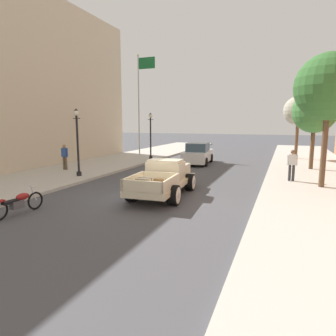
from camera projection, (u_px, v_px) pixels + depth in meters
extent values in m
plane|color=#47474C|center=(144.00, 199.00, 12.69)|extent=(140.00, 140.00, 0.00)
cube|color=#B7B2A8|center=(17.00, 184.00, 15.29)|extent=(5.50, 64.00, 0.15)
cube|color=beige|center=(163.00, 183.00, 13.23)|extent=(2.07, 5.00, 0.24)
cube|color=beige|center=(166.00, 171.00, 13.48)|extent=(1.63, 1.20, 0.80)
cube|color=beige|center=(165.00, 161.00, 13.36)|extent=(1.49, 1.02, 0.12)
cube|color=#3D4C5B|center=(169.00, 165.00, 13.99)|extent=(1.33, 0.12, 0.44)
cube|color=beige|center=(174.00, 169.00, 14.72)|extent=(1.41, 1.58, 0.52)
cube|color=silver|center=(178.00, 168.00, 15.48)|extent=(0.68, 0.14, 0.47)
cube|color=beige|center=(152.00, 187.00, 11.89)|extent=(1.82, 2.20, 0.04)
cube|color=beige|center=(133.00, 180.00, 12.10)|extent=(0.21, 2.10, 0.44)
cube|color=beige|center=(171.00, 183.00, 11.61)|extent=(0.21, 2.10, 0.44)
cube|color=beige|center=(142.00, 187.00, 10.90)|extent=(1.62, 0.18, 0.44)
cube|color=beige|center=(160.00, 177.00, 12.80)|extent=(1.62, 0.18, 0.44)
cylinder|color=black|center=(155.00, 180.00, 14.79)|extent=(0.41, 0.82, 0.80)
cylinder|color=silver|center=(151.00, 180.00, 14.84)|extent=(0.05, 0.66, 0.66)
cylinder|color=silver|center=(151.00, 180.00, 14.85)|extent=(0.04, 0.24, 0.24)
cylinder|color=black|center=(190.00, 182.00, 14.25)|extent=(0.41, 0.82, 0.80)
cylinder|color=silver|center=(194.00, 182.00, 14.19)|extent=(0.05, 0.66, 0.66)
cylinder|color=silver|center=(194.00, 182.00, 14.19)|extent=(0.04, 0.24, 0.24)
cylinder|color=black|center=(132.00, 192.00, 12.25)|extent=(0.41, 0.82, 0.80)
cylinder|color=silver|center=(128.00, 192.00, 12.31)|extent=(0.05, 0.66, 0.66)
cylinder|color=silver|center=(128.00, 192.00, 12.31)|extent=(0.04, 0.24, 0.24)
cylinder|color=black|center=(174.00, 195.00, 11.71)|extent=(0.41, 0.82, 0.80)
cylinder|color=silver|center=(178.00, 195.00, 11.65)|extent=(0.05, 0.66, 0.66)
cylinder|color=silver|center=(179.00, 195.00, 11.65)|extent=(0.04, 0.24, 0.24)
cube|color=gray|center=(144.00, 183.00, 11.58)|extent=(0.63, 0.48, 0.40)
cube|color=#3D2D1E|center=(144.00, 183.00, 11.58)|extent=(0.62, 0.09, 0.42)
cube|color=olive|center=(160.00, 182.00, 12.08)|extent=(0.49, 0.39, 0.28)
torus|color=black|center=(35.00, 201.00, 11.13)|extent=(0.12, 0.67, 0.67)
cube|color=#4C4C51|center=(17.00, 204.00, 10.43)|extent=(0.27, 0.46, 0.28)
ellipsoid|color=maroon|center=(23.00, 196.00, 10.62)|extent=(0.30, 0.54, 0.24)
cube|color=black|center=(10.00, 202.00, 10.18)|extent=(0.26, 0.57, 0.10)
cylinder|color=silver|center=(33.00, 193.00, 11.03)|extent=(0.07, 0.26, 0.58)
cylinder|color=silver|center=(30.00, 186.00, 10.88)|extent=(0.62, 0.08, 0.04)
cube|color=silver|center=(198.00, 156.00, 23.32)|extent=(2.05, 4.42, 0.80)
cube|color=#384C5B|center=(198.00, 147.00, 23.07)|extent=(1.67, 2.11, 0.64)
cylinder|color=black|center=(191.00, 157.00, 24.82)|extent=(0.27, 0.68, 0.66)
cylinder|color=black|center=(211.00, 158.00, 24.34)|extent=(0.27, 0.68, 0.66)
cylinder|color=black|center=(184.00, 161.00, 22.38)|extent=(0.27, 0.68, 0.66)
cylinder|color=black|center=(206.00, 162.00, 21.90)|extent=(0.27, 0.68, 0.66)
cylinder|color=brown|center=(64.00, 163.00, 19.53)|extent=(0.14, 0.14, 0.86)
cylinder|color=brown|center=(66.00, 163.00, 19.47)|extent=(0.14, 0.14, 0.86)
cube|color=#2D4C93|center=(64.00, 152.00, 19.39)|extent=(0.36, 0.22, 0.56)
cylinder|color=#2D4C93|center=(62.00, 153.00, 19.48)|extent=(0.09, 0.09, 0.54)
cylinder|color=#2D4C93|center=(67.00, 153.00, 19.32)|extent=(0.09, 0.09, 0.54)
sphere|color=#9E7051|center=(64.00, 146.00, 19.33)|extent=(0.22, 0.22, 0.22)
cylinder|color=#333338|center=(290.00, 173.00, 15.78)|extent=(0.14, 0.14, 0.86)
cylinder|color=#333338|center=(293.00, 173.00, 15.72)|extent=(0.14, 0.14, 0.86)
cube|color=silver|center=(292.00, 160.00, 15.64)|extent=(0.36, 0.22, 0.56)
cylinder|color=silver|center=(288.00, 160.00, 15.73)|extent=(0.09, 0.09, 0.54)
cylinder|color=silver|center=(297.00, 160.00, 15.57)|extent=(0.09, 0.09, 0.54)
sphere|color=brown|center=(293.00, 152.00, 15.58)|extent=(0.22, 0.22, 0.22)
cylinder|color=black|center=(79.00, 174.00, 17.29)|extent=(0.28, 0.28, 0.24)
cylinder|color=black|center=(78.00, 144.00, 17.03)|extent=(0.12, 0.12, 3.20)
cylinder|color=black|center=(77.00, 118.00, 16.81)|extent=(0.50, 0.04, 0.04)
sphere|color=silver|center=(76.00, 113.00, 16.76)|extent=(0.32, 0.32, 0.32)
cone|color=black|center=(76.00, 110.00, 16.73)|extent=(0.24, 0.24, 0.14)
cylinder|color=black|center=(151.00, 157.00, 25.32)|extent=(0.28, 0.28, 0.24)
cylinder|color=black|center=(151.00, 137.00, 25.05)|extent=(0.12, 0.12, 3.20)
cylinder|color=black|center=(150.00, 120.00, 24.83)|extent=(0.50, 0.04, 0.04)
sphere|color=silver|center=(150.00, 116.00, 24.78)|extent=(0.32, 0.32, 0.32)
cone|color=black|center=(150.00, 114.00, 24.76)|extent=(0.24, 0.24, 0.14)
cylinder|color=#B2B2B7|center=(139.00, 107.00, 27.79)|extent=(0.12, 0.12, 9.00)
sphere|color=gold|center=(138.00, 55.00, 27.09)|extent=(0.16, 0.16, 0.16)
cube|color=#196633|center=(147.00, 63.00, 26.89)|extent=(1.60, 0.03, 1.00)
cylinder|color=brown|center=(324.00, 150.00, 14.12)|extent=(0.26, 0.26, 3.53)
sphere|color=#33662D|center=(329.00, 87.00, 13.67)|extent=(3.08, 3.08, 3.08)
cylinder|color=brown|center=(312.00, 148.00, 19.68)|extent=(0.26, 0.26, 2.73)
sphere|color=#3D7538|center=(315.00, 111.00, 19.31)|extent=(2.81, 2.81, 2.81)
cylinder|color=brown|center=(297.00, 140.00, 25.35)|extent=(0.26, 0.26, 3.12)
sphere|color=#ADA893|center=(299.00, 111.00, 24.97)|extent=(2.43, 2.43, 2.43)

